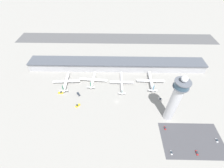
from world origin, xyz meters
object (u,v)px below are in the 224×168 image
service_truck_fuel (78,94)px  car_yellow_taxi (165,128)px  airplane_gate_delta (151,81)px  car_black_suv (171,153)px  car_red_hatchback (217,140)px  airplane_gate_alpha (66,81)px  service_truck_water (78,106)px  service_truck_baggage (160,99)px  car_green_van (197,153)px  service_truck_catering (61,93)px  control_tower (175,99)px  airplane_gate_charlie (122,82)px  airplane_gate_bravo (93,80)px

service_truck_fuel → car_yellow_taxi: 116.63m
airplane_gate_delta → car_black_suv: size_ratio=9.71×
airplane_gate_delta → car_red_hatchback: bearing=-57.4°
airplane_gate_alpha → car_yellow_taxi: 144.53m
airplane_gate_delta → car_black_suv: airplane_gate_delta is taller
car_red_hatchback → car_black_suv: size_ratio=1.01×
service_truck_water → service_truck_baggage: bearing=6.8°
service_truck_fuel → car_green_van: (131.39, -74.99, -0.36)m
car_black_suv → car_red_hatchback: bearing=14.8°
service_truck_water → car_green_van: 140.19m
service_truck_catering → service_truck_fuel: (24.52, -1.84, -0.02)m
control_tower → car_black_suv: size_ratio=15.47×
airplane_gate_charlie → service_truck_fuel: 63.03m
service_truck_catering → service_truck_fuel: bearing=-4.3°
control_tower → airplane_gate_delta: 65.65m
airplane_gate_bravo → car_red_hatchback: size_ratio=9.81×
service_truck_catering → car_green_van: size_ratio=1.40×
airplane_gate_charlie → service_truck_fuel: airplane_gate_charlie is taller
control_tower → car_yellow_taxi: control_tower is taller
service_truck_catering → car_red_hatchback: size_ratio=1.57×
airplane_gate_delta → service_truck_fuel: 104.72m
airplane_gate_alpha → car_black_suv: bearing=-37.2°
airplane_gate_alpha → car_black_suv: 159.10m
airplane_gate_delta → car_green_van: 103.88m
airplane_gate_bravo → car_yellow_taxi: airplane_gate_bravo is taller
airplane_gate_alpha → car_green_van: 179.80m
airplane_gate_bravo → car_green_van: 151.94m
airplane_gate_alpha → service_truck_water: bearing=-59.8°
service_truck_catering → car_black_suv: size_ratio=1.58×
service_truck_fuel → airplane_gate_alpha: bearing=134.9°
service_truck_baggage → car_green_van: bearing=-71.9°
car_black_suv → service_truck_catering: bearing=149.4°
service_truck_catering → car_yellow_taxi: (130.65, -50.19, -0.40)m
service_truck_baggage → car_black_suv: size_ratio=1.40×
control_tower → airplane_gate_charlie: size_ratio=1.47×
airplane_gate_alpha → service_truck_catering: size_ratio=5.92×
airplane_gate_delta → service_truck_baggage: airplane_gate_delta is taller
control_tower → car_green_van: 56.17m
airplane_gate_charlie → car_yellow_taxi: airplane_gate_charlie is taller
service_truck_catering → service_truck_fuel: service_truck_catering is taller
airplane_gate_alpha → airplane_gate_charlie: 80.03m
service_truck_water → car_green_van: (128.71, -55.56, -0.41)m
control_tower → car_yellow_taxi: (-5.95, -14.79, -32.67)m
airplane_gate_charlie → car_red_hatchback: 128.30m
car_yellow_taxi → car_red_hatchback: bearing=-14.9°
airplane_gate_charlie → airplane_gate_alpha: bearing=-179.8°
airplane_gate_alpha → airplane_gate_bravo: bearing=7.1°
car_yellow_taxi → airplane_gate_charlie: bearing=124.0°
service_truck_baggage → car_red_hatchback: (47.99, -55.10, -0.23)m
car_green_van → service_truck_catering: bearing=153.8°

